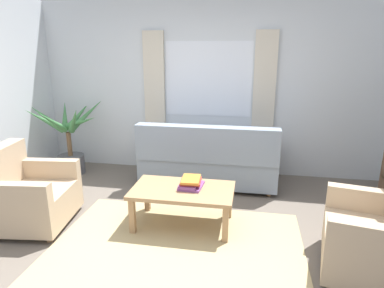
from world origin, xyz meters
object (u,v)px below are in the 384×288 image
(armchair_right, at_px, (383,238))
(potted_plant, at_px, (69,141))
(couch, at_px, (208,160))
(book_stack_on_table, at_px, (191,183))
(armchair_left, at_px, (26,195))
(coffee_table, at_px, (183,193))

(armchair_right, height_order, potted_plant, potted_plant)
(couch, height_order, armchair_right, couch)
(armchair_right, xyz_separation_m, potted_plant, (-3.89, 1.80, 0.17))
(book_stack_on_table, bearing_deg, armchair_right, -18.44)
(armchair_left, xyz_separation_m, armchair_right, (3.54, -0.25, 0.00))
(book_stack_on_table, relative_size, potted_plant, 0.25)
(armchair_right, distance_m, potted_plant, 4.29)
(armchair_right, xyz_separation_m, book_stack_on_table, (-1.76, 0.59, 0.13))
(potted_plant, bearing_deg, book_stack_on_table, -29.60)
(coffee_table, bearing_deg, book_stack_on_table, 38.88)
(coffee_table, height_order, book_stack_on_table, book_stack_on_table)
(couch, height_order, armchair_left, couch)
(couch, height_order, coffee_table, couch)
(armchair_right, bearing_deg, coffee_table, -94.65)
(couch, xyz_separation_m, potted_plant, (-2.18, 0.08, 0.16))
(couch, relative_size, book_stack_on_table, 5.99)
(armchair_right, distance_m, book_stack_on_table, 1.87)
(coffee_table, bearing_deg, couch, 84.04)
(couch, distance_m, armchair_right, 2.43)
(couch, distance_m, coffee_table, 1.19)
(coffee_table, distance_m, potted_plant, 2.42)
(couch, bearing_deg, coffee_table, 84.04)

